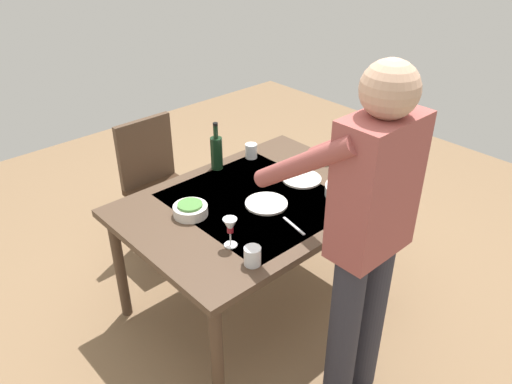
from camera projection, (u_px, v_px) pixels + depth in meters
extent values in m
plane|color=#846647|center=(256.00, 300.00, 3.14)|extent=(6.00, 6.00, 0.00)
cube|color=#4C3828|center=(256.00, 203.00, 2.78)|extent=(1.43, 1.02, 0.04)
cube|color=#C6AD89|center=(256.00, 200.00, 2.77)|extent=(0.78, 0.87, 0.00)
cylinder|color=#4C3828|center=(281.00, 190.00, 3.61)|extent=(0.06, 0.06, 0.69)
cylinder|color=#4C3828|center=(120.00, 268.00, 2.87)|extent=(0.06, 0.06, 0.69)
cylinder|color=#4C3828|center=(384.00, 245.00, 3.05)|extent=(0.06, 0.06, 0.69)
cylinder|color=#4C3828|center=(217.00, 359.00, 2.31)|extent=(0.06, 0.06, 0.69)
cube|color=#352114|center=(164.00, 193.00, 3.37)|extent=(0.40, 0.40, 0.04)
cube|color=#4C3828|center=(145.00, 151.00, 3.36)|extent=(0.40, 0.04, 0.45)
cylinder|color=#4C3828|center=(173.00, 203.00, 3.69)|extent=(0.04, 0.04, 0.43)
cylinder|color=#4C3828|center=(132.00, 220.00, 3.50)|extent=(0.04, 0.04, 0.43)
cylinder|color=#4C3828|center=(202.00, 222.00, 3.48)|extent=(0.04, 0.04, 0.43)
cylinder|color=#4C3828|center=(160.00, 242.00, 3.28)|extent=(0.04, 0.04, 0.43)
cylinder|color=#2D2D38|center=(343.00, 335.00, 2.30)|extent=(0.14, 0.14, 0.88)
cylinder|color=#2D2D38|center=(370.00, 314.00, 2.42)|extent=(0.14, 0.14, 0.88)
cube|color=#9E4C47|center=(376.00, 187.00, 1.98)|extent=(0.36, 0.20, 0.60)
sphere|color=tan|center=(390.00, 89.00, 1.78)|extent=(0.22, 0.22, 0.22)
cylinder|color=#9E4C47|center=(303.00, 164.00, 2.00)|extent=(0.08, 0.52, 0.40)
cylinder|color=#9E4C47|center=(357.00, 139.00, 2.20)|extent=(0.08, 0.52, 0.40)
cylinder|color=black|center=(217.00, 153.00, 3.03)|extent=(0.07, 0.07, 0.20)
cylinder|color=black|center=(216.00, 132.00, 2.96)|extent=(0.03, 0.03, 0.08)
cylinder|color=black|center=(215.00, 124.00, 2.94)|extent=(0.03, 0.03, 0.02)
cylinder|color=white|center=(231.00, 245.00, 2.41)|extent=(0.06, 0.06, 0.01)
cylinder|color=white|center=(230.00, 238.00, 2.39)|extent=(0.01, 0.01, 0.07)
cone|color=white|center=(230.00, 226.00, 2.35)|extent=(0.07, 0.07, 0.07)
cylinder|color=maroon|center=(230.00, 230.00, 2.36)|extent=(0.03, 0.03, 0.03)
cylinder|color=silver|center=(251.00, 151.00, 3.18)|extent=(0.08, 0.08, 0.09)
cylinder|color=silver|center=(252.00, 256.00, 2.27)|extent=(0.08, 0.08, 0.09)
cylinder|color=silver|center=(326.00, 155.00, 3.13)|extent=(0.08, 0.08, 0.09)
cylinder|color=silver|center=(352.00, 191.00, 2.80)|extent=(0.30, 0.30, 0.05)
cylinder|color=#C6562D|center=(352.00, 187.00, 2.78)|extent=(0.22, 0.22, 0.03)
cylinder|color=silver|center=(190.00, 210.00, 2.62)|extent=(0.18, 0.18, 0.05)
cylinder|color=#4C843D|center=(190.00, 207.00, 2.61)|extent=(0.13, 0.13, 0.03)
cylinder|color=silver|center=(266.00, 203.00, 2.72)|extent=(0.23, 0.23, 0.01)
cylinder|color=silver|center=(302.00, 179.00, 2.96)|extent=(0.23, 0.23, 0.01)
cube|color=silver|center=(294.00, 226.00, 2.55)|extent=(0.05, 0.18, 0.00)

